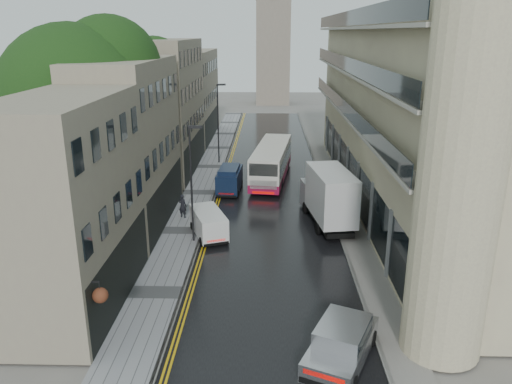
# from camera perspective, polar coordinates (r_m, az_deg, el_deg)

# --- Properties ---
(road) EXTENTS (9.00, 85.00, 0.02)m
(road) POSITION_cam_1_polar(r_m,az_deg,el_deg) (41.13, 1.67, -0.23)
(road) COLOR black
(road) RESTS_ON ground
(left_sidewalk) EXTENTS (2.70, 85.00, 0.12)m
(left_sidewalk) POSITION_cam_1_polar(r_m,az_deg,el_deg) (41.50, -6.44, -0.10)
(left_sidewalk) COLOR gray
(left_sidewalk) RESTS_ON ground
(right_sidewalk) EXTENTS (1.80, 85.00, 0.12)m
(right_sidewalk) POSITION_cam_1_polar(r_m,az_deg,el_deg) (41.49, 9.14, -0.22)
(right_sidewalk) COLOR slate
(right_sidewalk) RESTS_ON ground
(old_shop_row) EXTENTS (4.50, 56.00, 12.00)m
(old_shop_row) POSITION_cam_1_polar(r_m,az_deg,el_deg) (43.14, -11.06, 8.50)
(old_shop_row) COLOR gray
(old_shop_row) RESTS_ON ground
(modern_block) EXTENTS (8.00, 40.00, 14.00)m
(modern_block) POSITION_cam_1_polar(r_m,az_deg,el_deg) (39.45, 17.08, 8.67)
(modern_block) COLOR beige
(modern_block) RESTS_ON ground
(tree_near) EXTENTS (10.56, 10.56, 13.89)m
(tree_near) POSITION_cam_1_polar(r_m,az_deg,el_deg) (34.40, -19.67, 7.07)
(tree_near) COLOR black
(tree_near) RESTS_ON ground
(tree_far) EXTENTS (9.24, 9.24, 12.46)m
(tree_far) POSITION_cam_1_polar(r_m,az_deg,el_deg) (46.64, -13.65, 9.30)
(tree_far) COLOR black
(tree_far) RESTS_ON ground
(cream_bus) EXTENTS (3.90, 11.41, 3.05)m
(cream_bus) POSITION_cam_1_polar(r_m,az_deg,el_deg) (42.16, -0.29, 2.41)
(cream_bus) COLOR silver
(cream_bus) RESTS_ON road
(white_lorry) EXTENTS (3.39, 7.89, 4.01)m
(white_lorry) POSITION_cam_1_polar(r_m,az_deg,el_deg) (32.61, 7.22, -1.54)
(white_lorry) COLOR silver
(white_lorry) RESTS_ON road
(silver_hatchback) EXTENTS (3.67, 4.96, 1.70)m
(silver_hatchback) POSITION_cam_1_polar(r_m,az_deg,el_deg) (20.21, 5.78, -18.37)
(silver_hatchback) COLOR #9F9FA3
(silver_hatchback) RESTS_ON road
(white_van) EXTENTS (2.94, 4.27, 1.78)m
(white_van) POSITION_cam_1_polar(r_m,az_deg,el_deg) (31.15, -6.24, -4.65)
(white_van) COLOR white
(white_van) RESTS_ON road
(navy_van) EXTENTS (1.99, 4.45, 2.22)m
(navy_van) POSITION_cam_1_polar(r_m,az_deg,el_deg) (40.23, -4.45, 0.98)
(navy_van) COLOR #0E1A33
(navy_van) RESTS_ON road
(pedestrian) EXTENTS (0.74, 0.62, 1.72)m
(pedestrian) POSITION_cam_1_polar(r_m,az_deg,el_deg) (35.81, -8.39, -1.58)
(pedestrian) COLOR black
(pedestrian) RESTS_ON left_sidewalk
(lamp_post_near) EXTENTS (0.83, 0.21, 7.33)m
(lamp_post_near) POSITION_cam_1_polar(r_m,az_deg,el_deg) (30.84, -7.39, 0.75)
(lamp_post_near) COLOR black
(lamp_post_near) RESTS_ON left_sidewalk
(lamp_post_far) EXTENTS (0.90, 0.40, 7.80)m
(lamp_post_far) POSITION_cam_1_polar(r_m,az_deg,el_deg) (50.04, -4.35, 7.74)
(lamp_post_far) COLOR black
(lamp_post_far) RESTS_ON left_sidewalk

